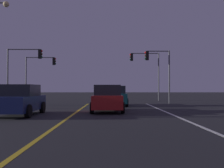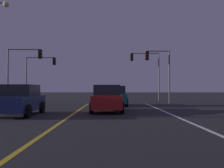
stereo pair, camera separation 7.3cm
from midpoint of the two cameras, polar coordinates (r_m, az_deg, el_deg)
lane_edge_right at (r=9.93m, az=20.39°, el=-9.47°), size 0.16×31.18×0.01m
lane_center_divider at (r=9.54m, az=-13.57°, el=-9.86°), size 0.16×31.18×0.01m
car_oncoming at (r=15.16m, az=-19.84°, el=-3.42°), size 2.02×4.30×1.70m
car_lead_same_lane at (r=16.37m, az=-1.13°, el=-3.30°), size 2.02×4.30×1.70m
car_ahead_far at (r=22.01m, az=0.65°, el=-2.71°), size 2.02×4.30×1.70m
traffic_light_near_right at (r=25.81m, az=9.99°, el=4.31°), size 2.51×0.36×5.23m
traffic_light_near_left at (r=26.77m, az=-18.91°, el=4.50°), size 3.49×0.36×5.38m
traffic_light_far_right at (r=31.19m, az=7.27°, el=4.16°), size 3.56×0.36×5.76m
traffic_light_far_left at (r=31.98m, az=-15.60°, el=3.45°), size 3.67×0.36×5.25m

